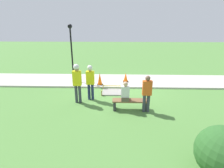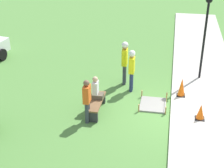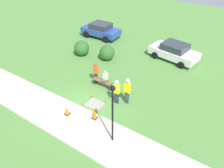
{
  "view_description": "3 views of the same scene",
  "coord_description": "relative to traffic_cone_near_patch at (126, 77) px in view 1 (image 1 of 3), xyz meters",
  "views": [
    {
      "loc": [
        0.34,
        10.04,
        3.72
      ],
      "look_at": [
        0.63,
        1.24,
        0.71
      ],
      "focal_mm": 28.0,
      "sensor_mm": 36.0,
      "label": 1
    },
    {
      "loc": [
        -11.13,
        0.22,
        6.93
      ],
      "look_at": [
        0.26,
        2.28,
        0.98
      ],
      "focal_mm": 55.0,
      "sensor_mm": 36.0,
      "label": 2
    },
    {
      "loc": [
        7.8,
        -7.98,
        9.51
      ],
      "look_at": [
        1.03,
        2.17,
        1.03
      ],
      "focal_mm": 35.0,
      "sensor_mm": 36.0,
      "label": 3
    }
  ],
  "objects": [
    {
      "name": "ground_plane",
      "position": [
        0.2,
        1.05,
        -0.39
      ],
      "size": [
        60.0,
        60.0,
        0.0
      ],
      "primitive_type": "plane",
      "color": "#51843D"
    },
    {
      "name": "bystander_in_orange_shirt",
      "position": [
        -0.74,
        4.01,
        0.55
      ],
      "size": [
        0.4,
        0.22,
        1.68
      ],
      "color": "#383D47",
      "rests_on": "ground_plane"
    },
    {
      "name": "shrub_rounded_mid",
      "position": [
        -2.12,
        7.45,
        0.29
      ],
      "size": [
        1.37,
        1.37,
        1.37
      ],
      "color": "#2D6028",
      "rests_on": "ground_plane"
    },
    {
      "name": "traffic_cone_far_patch",
      "position": [
        1.65,
        0.68,
        0.09
      ],
      "size": [
        0.34,
        0.34,
        0.78
      ],
      "color": "black",
      "rests_on": "sidewalk"
    },
    {
      "name": "wet_concrete_patch",
      "position": [
        0.82,
        1.75,
        -0.36
      ],
      "size": [
        1.2,
        1.06,
        0.31
      ],
      "color": "gray",
      "rests_on": "ground_plane"
    },
    {
      "name": "worker_assistant",
      "position": [
        2.49,
        3.14,
        0.81
      ],
      "size": [
        0.4,
        0.28,
        1.96
      ],
      "color": "#383D47",
      "rests_on": "ground_plane"
    },
    {
      "name": "park_bench",
      "position": [
        -0.03,
        3.84,
        -0.06
      ],
      "size": [
        1.58,
        0.44,
        0.48
      ],
      "color": "#2D2D33",
      "rests_on": "ground_plane"
    },
    {
      "name": "worker_supervisor",
      "position": [
        1.91,
        2.76,
        0.7
      ],
      "size": [
        0.4,
        0.26,
        1.83
      ],
      "color": "navy",
      "rests_on": "ground_plane"
    },
    {
      "name": "traffic_cone_near_patch",
      "position": [
        0.0,
        0.0,
        0.0
      ],
      "size": [
        0.34,
        0.34,
        0.6
      ],
      "color": "black",
      "rests_on": "sidewalk"
    },
    {
      "name": "person_seated_on_bench",
      "position": [
        0.19,
        3.89,
        0.44
      ],
      "size": [
        0.36,
        0.44,
        0.89
      ],
      "color": "brown",
      "rests_on": "park_bench"
    },
    {
      "name": "lamppost_near",
      "position": [
        3.51,
        -0.14,
        2.12
      ],
      "size": [
        0.28,
        0.28,
        3.65
      ],
      "color": "black",
      "rests_on": "sidewalk"
    },
    {
      "name": "sidewalk",
      "position": [
        0.2,
        -0.35,
        -0.34
      ],
      "size": [
        28.0,
        2.8,
        0.1
      ],
      "color": "#BCB7AD",
      "rests_on": "ground_plane"
    }
  ]
}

